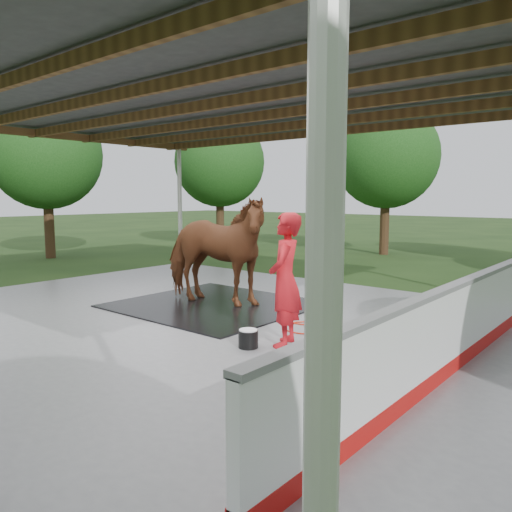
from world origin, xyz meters
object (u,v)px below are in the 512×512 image
Objects in this scene: dasher_board at (448,333)px; wash_bucket at (248,338)px; horse at (214,251)px; handler at (285,280)px.

dasher_board reaches higher than wash_bucket.
dasher_board is at bearing -112.51° from horse.
horse is 1.30× the size of handler.
handler reaches higher than wash_bucket.
wash_bucket is at bearing -61.00° from handler.
horse reaches higher than handler.
horse is at bearing 144.37° from wash_bucket.
horse is at bearing 168.99° from dasher_board.
handler is 6.78× the size of wash_bucket.
horse reaches higher than dasher_board.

